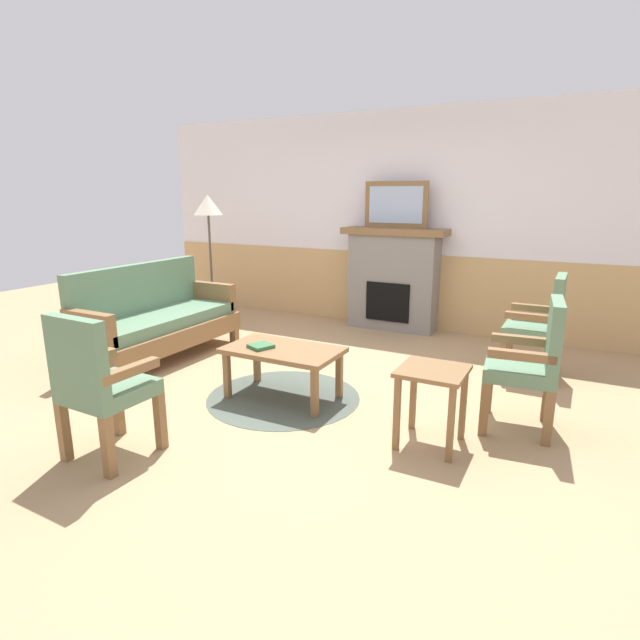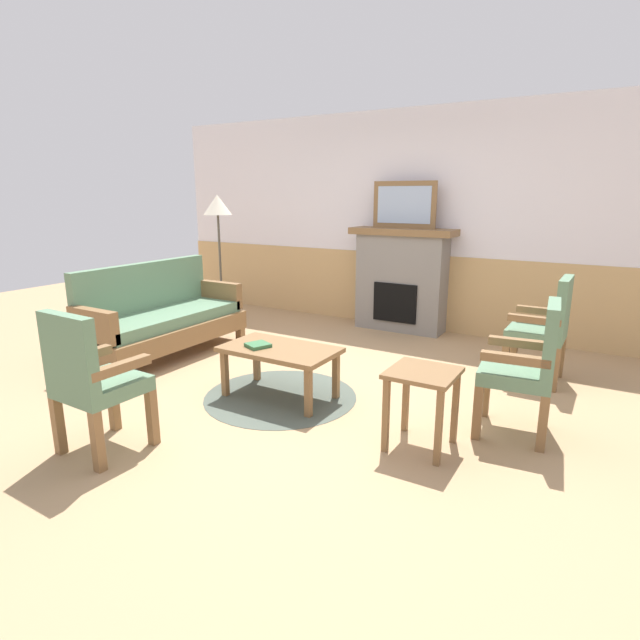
# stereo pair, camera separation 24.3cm
# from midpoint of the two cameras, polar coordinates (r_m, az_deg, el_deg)

# --- Properties ---
(ground_plane) EXTENTS (14.00, 14.00, 0.00)m
(ground_plane) POSITION_cam_midpoint_polar(r_m,az_deg,el_deg) (4.56, -3.60, -7.68)
(ground_plane) COLOR tan
(wall_back) EXTENTS (7.20, 0.14, 2.70)m
(wall_back) POSITION_cam_midpoint_polar(r_m,az_deg,el_deg) (6.61, 8.16, 10.64)
(wall_back) COLOR white
(wall_back) RESTS_ON ground_plane
(fireplace) EXTENTS (1.30, 0.44, 1.28)m
(fireplace) POSITION_cam_midpoint_polar(r_m,az_deg,el_deg) (6.44, 7.21, 4.70)
(fireplace) COLOR gray
(fireplace) RESTS_ON ground_plane
(framed_picture) EXTENTS (0.80, 0.04, 0.56)m
(framed_picture) POSITION_cam_midpoint_polar(r_m,az_deg,el_deg) (6.36, 7.46, 12.78)
(framed_picture) COLOR brown
(framed_picture) RESTS_ON fireplace
(couch) EXTENTS (0.70, 1.80, 0.98)m
(couch) POSITION_cam_midpoint_polar(r_m,az_deg,el_deg) (5.56, -19.15, -0.16)
(couch) COLOR brown
(couch) RESTS_ON ground_plane
(coffee_table) EXTENTS (0.96, 0.56, 0.44)m
(coffee_table) POSITION_cam_midpoint_polar(r_m,az_deg,el_deg) (4.24, -5.86, -3.88)
(coffee_table) COLOR brown
(coffee_table) RESTS_ON ground_plane
(round_rug) EXTENTS (1.30, 1.30, 0.01)m
(round_rug) POSITION_cam_midpoint_polar(r_m,az_deg,el_deg) (4.37, -5.74, -8.66)
(round_rug) COLOR #4C564C
(round_rug) RESTS_ON ground_plane
(book_on_table) EXTENTS (0.23, 0.23, 0.03)m
(book_on_table) POSITION_cam_midpoint_polar(r_m,az_deg,el_deg) (4.25, -8.33, -2.95)
(book_on_table) COLOR #33663D
(book_on_table) RESTS_ON coffee_table
(armchair_near_fireplace) EXTENTS (0.48, 0.48, 0.98)m
(armchair_near_fireplace) POSITION_cam_midpoint_polar(r_m,az_deg,el_deg) (5.04, 22.43, -0.20)
(armchair_near_fireplace) COLOR brown
(armchair_near_fireplace) RESTS_ON ground_plane
(armchair_by_window_left) EXTENTS (0.52, 0.52, 0.98)m
(armchair_by_window_left) POSITION_cam_midpoint_polar(r_m,az_deg,el_deg) (3.86, 21.16, -4.20)
(armchair_by_window_left) COLOR brown
(armchair_by_window_left) RESTS_ON ground_plane
(armchair_front_left) EXTENTS (0.49, 0.49, 0.98)m
(armchair_front_left) POSITION_cam_midpoint_polar(r_m,az_deg,el_deg) (3.54, -25.58, -6.27)
(armchair_front_left) COLOR brown
(armchair_front_left) RESTS_ON ground_plane
(side_table) EXTENTS (0.44, 0.44, 0.55)m
(side_table) POSITION_cam_midpoint_polar(r_m,az_deg,el_deg) (3.49, 10.59, -7.23)
(side_table) COLOR brown
(side_table) RESTS_ON ground_plane
(floor_lamp_by_couch) EXTENTS (0.36, 0.36, 1.68)m
(floor_lamp_by_couch) POSITION_cam_midpoint_polar(r_m,az_deg,el_deg) (6.68, -13.55, 11.63)
(floor_lamp_by_couch) COLOR #332D28
(floor_lamp_by_couch) RESTS_ON ground_plane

